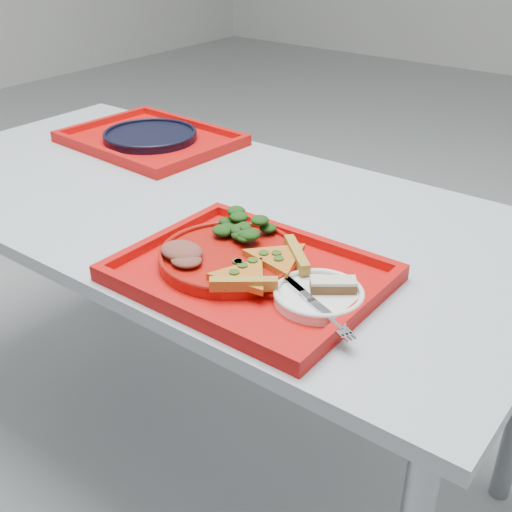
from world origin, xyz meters
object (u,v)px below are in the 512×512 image
at_px(tray_far, 151,141).
at_px(dessert_bar, 333,285).
at_px(tray_main, 250,277).
at_px(navy_plate, 150,137).
at_px(dinner_plate, 230,259).

xyz_separation_m(tray_far, dessert_bar, (0.84, -0.40, 0.03)).
relative_size(tray_far, dessert_bar, 5.69).
relative_size(tray_main, dessert_bar, 5.69).
distance_m(tray_main, tray_far, 0.80).
relative_size(tray_far, navy_plate, 1.73).
bearing_deg(navy_plate, dinner_plate, -33.12).
distance_m(tray_main, navy_plate, 0.80).
xyz_separation_m(navy_plate, dessert_bar, (0.84, -0.40, 0.02)).
height_order(tray_main, tray_far, same).
bearing_deg(dinner_plate, navy_plate, 146.88).
xyz_separation_m(tray_main, dinner_plate, (-0.05, 0.01, 0.02)).
relative_size(dinner_plate, dessert_bar, 3.29).
relative_size(tray_main, dinner_plate, 1.73).
relative_size(tray_main, tray_far, 1.00).
bearing_deg(navy_plate, tray_main, -31.57).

